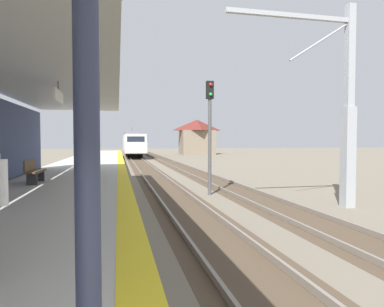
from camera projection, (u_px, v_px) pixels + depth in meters
name	position (u px, v px, depth m)	size (l,w,h in m)	color
station_platform	(73.00, 185.00, 15.54)	(5.00, 80.00, 0.91)	#B7B5AD
track_pair_nearest_platform	(158.00, 181.00, 20.41)	(2.34, 120.00, 0.16)	#4C3D2D
track_pair_middle	(212.00, 180.00, 21.14)	(2.34, 120.00, 0.16)	#4C3D2D
approaching_train	(133.00, 143.00, 53.68)	(2.93, 19.60, 4.76)	silver
rail_signal_post	(210.00, 125.00, 15.40)	(0.32, 0.34, 5.20)	#4C4C4C
catenary_pylon_far_side	(342.00, 111.00, 12.45)	(5.00, 0.40, 7.50)	#9EA3A8
platform_bench	(34.00, 171.00, 12.62)	(0.45, 1.60, 0.88)	brown
distant_trackside_house	(197.00, 136.00, 62.19)	(6.60, 5.28, 6.40)	#7F705B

